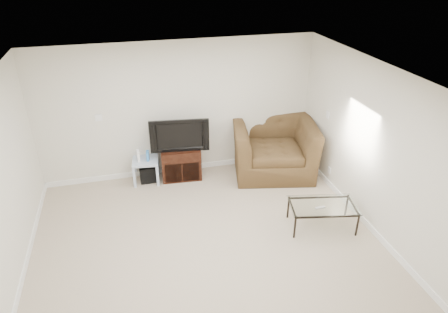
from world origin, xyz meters
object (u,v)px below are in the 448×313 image
object	(u,v)px
tv_stand	(181,162)
subwoofer	(148,173)
coffee_table	(322,216)
side_table	(146,170)
television	(179,133)
recliner	(274,139)

from	to	relation	value
tv_stand	subwoofer	distance (m)	0.64
coffee_table	side_table	bearing A→B (deg)	140.40
television	subwoofer	xyz separation A→B (m)	(-0.62, 0.05, -0.75)
tv_stand	subwoofer	bearing A→B (deg)	-176.99
recliner	tv_stand	bearing A→B (deg)	-175.09
side_table	recliner	distance (m)	2.44
television	coffee_table	bearing A→B (deg)	-40.54
tv_stand	coffee_table	distance (m)	2.77
side_table	subwoofer	bearing A→B (deg)	27.34
side_table	subwoofer	xyz separation A→B (m)	(0.03, 0.02, -0.06)
television	side_table	bearing A→B (deg)	-175.47
subwoofer	coffee_table	distance (m)	3.23
recliner	subwoofer	bearing A→B (deg)	-173.49
tv_stand	recliner	xyz separation A→B (m)	(1.74, -0.23, 0.36)
subwoofer	coffee_table	xyz separation A→B (m)	(2.47, -2.08, 0.04)
side_table	tv_stand	bearing A→B (deg)	0.00
subwoofer	recliner	bearing A→B (deg)	-5.93
tv_stand	side_table	bearing A→B (deg)	-175.59
recliner	coffee_table	bearing A→B (deg)	-74.15
coffee_table	recliner	bearing A→B (deg)	93.41
television	coffee_table	size ratio (longest dim) A/B	0.96
side_table	recliner	world-z (taller)	recliner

